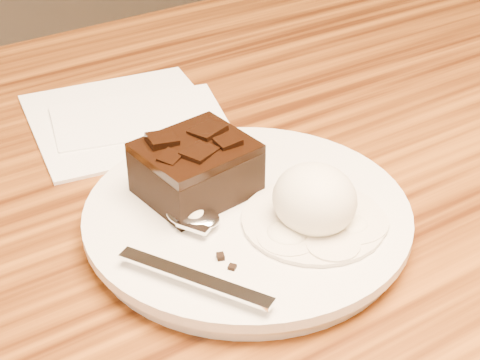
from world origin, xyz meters
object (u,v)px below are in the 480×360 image
plate (247,220)px  spoon (193,218)px  napkin (124,117)px  brownie (196,172)px  ice_cream_scoop (315,199)px

plate → spoon: spoon is taller
spoon → napkin: 0.20m
brownie → ice_cream_scoop: (0.05, -0.08, 0.00)m
ice_cream_scoop → napkin: ice_cream_scoop is taller
plate → brownie: 0.05m
plate → brownie: brownie is taller
plate → spoon: 0.05m
spoon → ice_cream_scoop: bearing=-61.8°
ice_cream_scoop → spoon: (-0.07, 0.05, -0.02)m
spoon → napkin: size_ratio=0.99×
ice_cream_scoop → brownie: bearing=122.6°
brownie → napkin: bearing=84.0°
napkin → plate: bearing=-89.2°
brownie → napkin: (0.02, 0.17, -0.03)m
plate → brownie: size_ratio=3.09×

